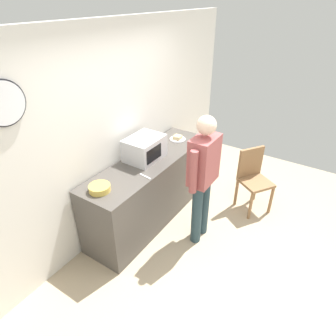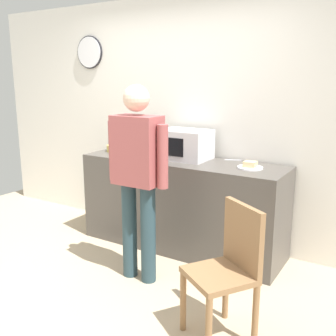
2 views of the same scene
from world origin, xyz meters
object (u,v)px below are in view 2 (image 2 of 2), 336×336
salad_bowl (117,148)px  fork_utensil (233,160)px  sandwich_plate (250,166)px  spoon_utensil (141,159)px  microwave (185,144)px  person_standing (138,169)px  wooden_chair (229,266)px

salad_bowl → fork_utensil: 1.33m
sandwich_plate → salad_bowl: size_ratio=0.98×
spoon_utensil → sandwich_plate: bearing=11.1°
microwave → sandwich_plate: size_ratio=2.14×
fork_utensil → person_standing: bearing=-112.6°
microwave → person_standing: (0.02, -0.84, -0.09)m
salad_bowl → wooden_chair: 2.24m
fork_utensil → wooden_chair: fork_utensil is taller
microwave → salad_bowl: bearing=-178.3°
spoon_utensil → person_standing: bearing=-56.8°
microwave → spoon_utensil: microwave is taller
salad_bowl → spoon_utensil: size_ratio=1.40×
microwave → sandwich_plate: 0.74m
microwave → spoon_utensil: size_ratio=2.94×
sandwich_plate → spoon_utensil: (-1.08, -0.21, -0.02)m
sandwich_plate → spoon_utensil: size_ratio=1.37×
wooden_chair → salad_bowl: bearing=148.3°
sandwich_plate → fork_utensil: (-0.27, 0.25, -0.02)m
salad_bowl → fork_utensil: bearing=9.6°
microwave → salad_bowl: 0.87m
fork_utensil → wooden_chair: bearing=-67.9°
spoon_utensil → microwave: bearing=37.2°
fork_utensil → sandwich_plate: bearing=-43.0°
salad_bowl → person_standing: size_ratio=0.14×
fork_utensil → salad_bowl: bearing=-170.4°
sandwich_plate → fork_utensil: size_ratio=1.37×
fork_utensil → wooden_chair: (0.56, -1.37, -0.42)m
microwave → wooden_chair: bearing=-49.4°
person_standing → fork_utensil: bearing=67.4°
sandwich_plate → fork_utensil: bearing=137.0°
microwave → person_standing: person_standing is taller
microwave → fork_utensil: microwave is taller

